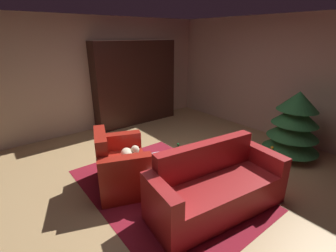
{
  "coord_description": "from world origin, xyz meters",
  "views": [
    {
      "loc": [
        2.63,
        -2.1,
        2.18
      ],
      "look_at": [
        -0.13,
        0.08,
        0.85
      ],
      "focal_mm": 26.0,
      "sensor_mm": 36.0,
      "label": 1
    }
  ],
  "objects_px": {
    "couch_red": "(216,189)",
    "armchair_red": "(121,167)",
    "bookshelf_unit": "(141,84)",
    "coffee_table": "(164,166)",
    "decorated_tree": "(294,125)",
    "bottle_on_table": "(178,155)",
    "book_stack_on_table": "(159,160)"
  },
  "relations": [
    {
      "from": "couch_red",
      "to": "armchair_red",
      "type": "bearing_deg",
      "value": -149.93
    },
    {
      "from": "couch_red",
      "to": "decorated_tree",
      "type": "distance_m",
      "value": 2.26
    },
    {
      "from": "bookshelf_unit",
      "to": "armchair_red",
      "type": "height_order",
      "value": "bookshelf_unit"
    },
    {
      "from": "armchair_red",
      "to": "couch_red",
      "type": "bearing_deg",
      "value": 30.07
    },
    {
      "from": "armchair_red",
      "to": "bottle_on_table",
      "type": "xyz_separation_m",
      "value": [
        0.63,
        0.58,
        0.26
      ]
    },
    {
      "from": "bookshelf_unit",
      "to": "armchair_red",
      "type": "bearing_deg",
      "value": -38.79
    },
    {
      "from": "bookshelf_unit",
      "to": "armchair_red",
      "type": "xyz_separation_m",
      "value": [
        2.33,
        -1.87,
        -0.68
      ]
    },
    {
      "from": "couch_red",
      "to": "bottle_on_table",
      "type": "xyz_separation_m",
      "value": [
        -0.61,
        -0.13,
        0.28
      ]
    },
    {
      "from": "couch_red",
      "to": "decorated_tree",
      "type": "bearing_deg",
      "value": 93.09
    },
    {
      "from": "couch_red",
      "to": "book_stack_on_table",
      "type": "height_order",
      "value": "couch_red"
    },
    {
      "from": "bookshelf_unit",
      "to": "couch_red",
      "type": "relative_size",
      "value": 1.14
    },
    {
      "from": "coffee_table",
      "to": "couch_red",
      "type": "bearing_deg",
      "value": 22.59
    },
    {
      "from": "decorated_tree",
      "to": "book_stack_on_table",
      "type": "bearing_deg",
      "value": -103.81
    },
    {
      "from": "couch_red",
      "to": "coffee_table",
      "type": "xyz_separation_m",
      "value": [
        -0.72,
        -0.3,
        0.12
      ]
    },
    {
      "from": "couch_red",
      "to": "bottle_on_table",
      "type": "distance_m",
      "value": 0.68
    },
    {
      "from": "couch_red",
      "to": "bookshelf_unit",
      "type": "bearing_deg",
      "value": 162.06
    },
    {
      "from": "couch_red",
      "to": "book_stack_on_table",
      "type": "xyz_separation_m",
      "value": [
        -0.76,
        -0.35,
        0.22
      ]
    },
    {
      "from": "bookshelf_unit",
      "to": "couch_red",
      "type": "xyz_separation_m",
      "value": [
        3.57,
        -1.15,
        -0.7
      ]
    },
    {
      "from": "couch_red",
      "to": "book_stack_on_table",
      "type": "relative_size",
      "value": 9.11
    },
    {
      "from": "bottle_on_table",
      "to": "decorated_tree",
      "type": "bearing_deg",
      "value": 78.42
    },
    {
      "from": "armchair_red",
      "to": "book_stack_on_table",
      "type": "relative_size",
      "value": 5.67
    },
    {
      "from": "book_stack_on_table",
      "to": "bottle_on_table",
      "type": "xyz_separation_m",
      "value": [
        0.15,
        0.22,
        0.07
      ]
    },
    {
      "from": "armchair_red",
      "to": "coffee_table",
      "type": "xyz_separation_m",
      "value": [
        0.52,
        0.42,
        0.1
      ]
    },
    {
      "from": "couch_red",
      "to": "coffee_table",
      "type": "height_order",
      "value": "couch_red"
    },
    {
      "from": "bookshelf_unit",
      "to": "couch_red",
      "type": "distance_m",
      "value": 3.81
    },
    {
      "from": "bookshelf_unit",
      "to": "book_stack_on_table",
      "type": "bearing_deg",
      "value": -28.16
    },
    {
      "from": "armchair_red",
      "to": "couch_red",
      "type": "relative_size",
      "value": 0.62
    },
    {
      "from": "coffee_table",
      "to": "bottle_on_table",
      "type": "bearing_deg",
      "value": 55.77
    },
    {
      "from": "bookshelf_unit",
      "to": "decorated_tree",
      "type": "distance_m",
      "value": 3.63
    },
    {
      "from": "couch_red",
      "to": "decorated_tree",
      "type": "height_order",
      "value": "decorated_tree"
    },
    {
      "from": "bookshelf_unit",
      "to": "armchair_red",
      "type": "relative_size",
      "value": 1.83
    },
    {
      "from": "bookshelf_unit",
      "to": "couch_red",
      "type": "height_order",
      "value": "bookshelf_unit"
    }
  ]
}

